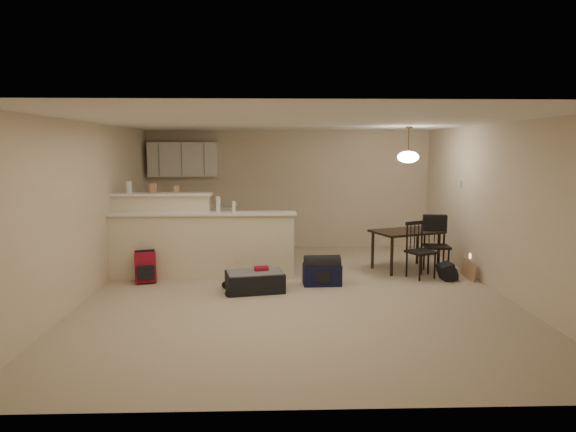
{
  "coord_description": "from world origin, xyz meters",
  "views": [
    {
      "loc": [
        -0.36,
        -7.45,
        2.13
      ],
      "look_at": [
        -0.1,
        0.7,
        1.05
      ],
      "focal_mm": 32.0,
      "sensor_mm": 36.0,
      "label": 1
    }
  ],
  "objects_px": {
    "dining_table": "(406,235)",
    "dining_chair_far": "(437,245)",
    "navy_duffel": "(322,275)",
    "dining_chair_near": "(421,250)",
    "pendant_lamp": "(408,156)",
    "suitcase": "(255,282)",
    "black_daypack": "(447,272)",
    "red_backpack": "(145,267)"
  },
  "relations": [
    {
      "from": "suitcase",
      "to": "pendant_lamp",
      "type": "bearing_deg",
      "value": 15.29
    },
    {
      "from": "dining_chair_near",
      "to": "suitcase",
      "type": "bearing_deg",
      "value": 167.55
    },
    {
      "from": "dining_chair_near",
      "to": "navy_duffel",
      "type": "relative_size",
      "value": 1.57
    },
    {
      "from": "pendant_lamp",
      "to": "suitcase",
      "type": "distance_m",
      "value": 3.45
    },
    {
      "from": "navy_duffel",
      "to": "black_daypack",
      "type": "height_order",
      "value": "navy_duffel"
    },
    {
      "from": "pendant_lamp",
      "to": "black_daypack",
      "type": "distance_m",
      "value": 2.06
    },
    {
      "from": "dining_table",
      "to": "dining_chair_far",
      "type": "bearing_deg",
      "value": -43.13
    },
    {
      "from": "red_backpack",
      "to": "black_daypack",
      "type": "distance_m",
      "value": 4.86
    },
    {
      "from": "dining_chair_near",
      "to": "red_backpack",
      "type": "relative_size",
      "value": 1.9
    },
    {
      "from": "dining_table",
      "to": "red_backpack",
      "type": "height_order",
      "value": "dining_table"
    },
    {
      "from": "navy_duffel",
      "to": "dining_chair_near",
      "type": "bearing_deg",
      "value": 11.22
    },
    {
      "from": "pendant_lamp",
      "to": "suitcase",
      "type": "relative_size",
      "value": 0.74
    },
    {
      "from": "red_backpack",
      "to": "black_daypack",
      "type": "relative_size",
      "value": 1.6
    },
    {
      "from": "dining_chair_near",
      "to": "navy_duffel",
      "type": "bearing_deg",
      "value": 165.78
    },
    {
      "from": "dining_chair_far",
      "to": "navy_duffel",
      "type": "distance_m",
      "value": 2.21
    },
    {
      "from": "dining_chair_far",
      "to": "dining_chair_near",
      "type": "bearing_deg",
      "value": -131.02
    },
    {
      "from": "pendant_lamp",
      "to": "red_backpack",
      "type": "xyz_separation_m",
      "value": [
        -4.37,
        -0.74,
        -1.75
      ]
    },
    {
      "from": "black_daypack",
      "to": "pendant_lamp",
      "type": "bearing_deg",
      "value": 31.87
    },
    {
      "from": "dining_table",
      "to": "dining_chair_far",
      "type": "xyz_separation_m",
      "value": [
        0.49,
        -0.2,
        -0.13
      ]
    },
    {
      "from": "dining_table",
      "to": "red_backpack",
      "type": "xyz_separation_m",
      "value": [
        -4.37,
        -0.74,
        -0.37
      ]
    },
    {
      "from": "red_backpack",
      "to": "pendant_lamp",
      "type": "bearing_deg",
      "value": -6.94
    },
    {
      "from": "suitcase",
      "to": "navy_duffel",
      "type": "height_order",
      "value": "navy_duffel"
    },
    {
      "from": "suitcase",
      "to": "dining_chair_near",
      "type": "bearing_deg",
      "value": 3.64
    },
    {
      "from": "pendant_lamp",
      "to": "red_backpack",
      "type": "height_order",
      "value": "pendant_lamp"
    },
    {
      "from": "black_daypack",
      "to": "red_backpack",
      "type": "bearing_deg",
      "value": 88.04
    },
    {
      "from": "dining_chair_far",
      "to": "navy_duffel",
      "type": "bearing_deg",
      "value": -155.66
    },
    {
      "from": "dining_chair_far",
      "to": "black_daypack",
      "type": "bearing_deg",
      "value": -85.48
    },
    {
      "from": "navy_duffel",
      "to": "black_daypack",
      "type": "relative_size",
      "value": 1.94
    },
    {
      "from": "dining_chair_near",
      "to": "dining_chair_far",
      "type": "xyz_separation_m",
      "value": [
        0.38,
        0.38,
        0.02
      ]
    },
    {
      "from": "suitcase",
      "to": "dining_table",
      "type": "bearing_deg",
      "value": 15.29
    },
    {
      "from": "dining_chair_near",
      "to": "suitcase",
      "type": "xyz_separation_m",
      "value": [
        -2.72,
        -0.72,
        -0.32
      ]
    },
    {
      "from": "dining_chair_far",
      "to": "navy_duffel",
      "type": "relative_size",
      "value": 1.62
    },
    {
      "from": "dining_chair_far",
      "to": "black_daypack",
      "type": "distance_m",
      "value": 0.64
    },
    {
      "from": "dining_table",
      "to": "navy_duffel",
      "type": "xyz_separation_m",
      "value": [
        -1.56,
        -0.97,
        -0.45
      ]
    },
    {
      "from": "dining_table",
      "to": "black_daypack",
      "type": "bearing_deg",
      "value": -77.08
    },
    {
      "from": "dining_chair_far",
      "to": "suitcase",
      "type": "relative_size",
      "value": 1.14
    },
    {
      "from": "dining_table",
      "to": "suitcase",
      "type": "distance_m",
      "value": 2.95
    },
    {
      "from": "pendant_lamp",
      "to": "dining_chair_far",
      "type": "xyz_separation_m",
      "value": [
        0.49,
        -0.2,
        -1.51
      ]
    },
    {
      "from": "dining_chair_far",
      "to": "red_backpack",
      "type": "xyz_separation_m",
      "value": [
        -4.86,
        -0.54,
        -0.24
      ]
    },
    {
      "from": "suitcase",
      "to": "navy_duffel",
      "type": "xyz_separation_m",
      "value": [
        1.05,
        0.33,
        0.02
      ]
    },
    {
      "from": "red_backpack",
      "to": "dining_table",
      "type": "bearing_deg",
      "value": -6.94
    },
    {
      "from": "dining_chair_far",
      "to": "navy_duffel",
      "type": "xyz_separation_m",
      "value": [
        -2.05,
        -0.77,
        -0.32
      ]
    }
  ]
}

